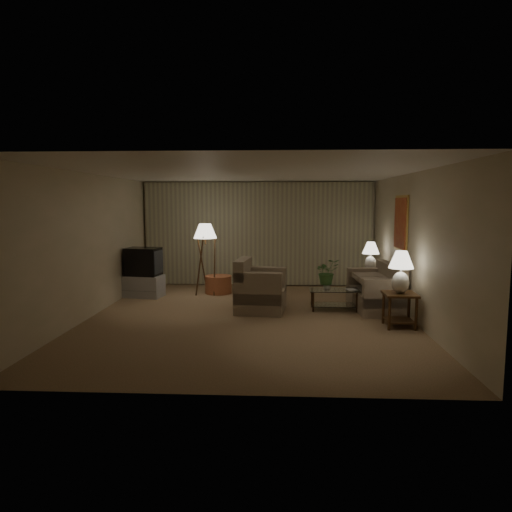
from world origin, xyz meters
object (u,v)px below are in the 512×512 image
(coffee_table, at_px, (334,296))
(ottoman, at_px, (218,284))
(tv_cabinet, at_px, (144,286))
(floor_lamp, at_px, (205,258))
(sofa, at_px, (375,291))
(armchair, at_px, (261,291))
(side_table_far, at_px, (370,279))
(crt_tv, at_px, (143,262))
(vase, at_px, (327,286))
(table_lamp_far, at_px, (371,254))
(table_lamp_near, at_px, (401,268))
(side_table_near, at_px, (400,304))

(coffee_table, height_order, ottoman, ottoman)
(tv_cabinet, xyz_separation_m, floor_lamp, (1.38, 0.32, 0.63))
(floor_lamp, bearing_deg, sofa, -19.54)
(armchair, distance_m, side_table_far, 2.90)
(tv_cabinet, relative_size, ottoman, 1.46)
(sofa, xyz_separation_m, armchair, (-2.30, -0.29, 0.05))
(tv_cabinet, bearing_deg, crt_tv, 98.57)
(crt_tv, bearing_deg, side_table_far, 11.57)
(side_table_far, xyz_separation_m, vase, (-1.13, -1.35, 0.09))
(sofa, distance_m, floor_lamp, 3.92)
(coffee_table, bearing_deg, tv_cabinet, 165.67)
(table_lamp_far, distance_m, vase, 1.83)
(tv_cabinet, distance_m, floor_lamp, 1.55)
(crt_tv, bearing_deg, armchair, -16.18)
(table_lamp_far, height_order, ottoman, table_lamp_far)
(vase, bearing_deg, table_lamp_near, -47.86)
(vase, bearing_deg, crt_tv, 165.17)
(ottoman, bearing_deg, crt_tv, -162.94)
(table_lamp_far, relative_size, coffee_table, 0.67)
(armchair, height_order, crt_tv, crt_tv)
(side_table_near, distance_m, coffee_table, 1.59)
(side_table_near, bearing_deg, table_lamp_near, 165.96)
(ottoman, bearing_deg, coffee_table, -31.79)
(side_table_far, relative_size, crt_tv, 0.74)
(side_table_far, bearing_deg, coffee_table, -126.01)
(table_lamp_near, relative_size, tv_cabinet, 0.80)
(crt_tv, bearing_deg, side_table_near, -15.54)
(sofa, relative_size, side_table_near, 2.88)
(sofa, bearing_deg, side_table_near, 3.36)
(tv_cabinet, bearing_deg, floor_lamp, 21.70)
(floor_lamp, bearing_deg, armchair, -49.40)
(crt_tv, distance_m, ottoman, 1.84)
(table_lamp_near, bearing_deg, ottoman, 141.30)
(tv_cabinet, height_order, floor_lamp, floor_lamp)
(table_lamp_near, distance_m, coffee_table, 1.76)
(table_lamp_far, relative_size, tv_cabinet, 0.73)
(vase, bearing_deg, side_table_far, 50.04)
(tv_cabinet, bearing_deg, coffee_table, -5.76)
(table_lamp_near, bearing_deg, tv_cabinet, 155.89)
(sofa, xyz_separation_m, coffee_table, (-0.83, -0.10, -0.09))
(sofa, xyz_separation_m, vase, (-0.98, -0.10, 0.13))
(side_table_far, bearing_deg, table_lamp_near, -90.00)
(side_table_far, distance_m, tv_cabinet, 5.21)
(side_table_far, relative_size, tv_cabinet, 0.65)
(tv_cabinet, distance_m, crt_tv, 0.57)
(side_table_near, xyz_separation_m, side_table_far, (-0.00, 2.60, -0.01))
(sofa, distance_m, armchair, 2.32)
(floor_lamp, relative_size, ottoman, 2.65)
(floor_lamp, bearing_deg, crt_tv, -166.87)
(sofa, bearing_deg, side_table_far, 170.17)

